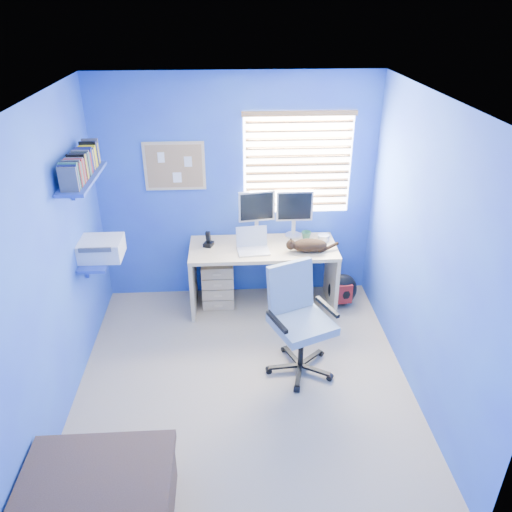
{
  "coord_description": "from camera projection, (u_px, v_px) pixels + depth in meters",
  "views": [
    {
      "loc": [
        -0.1,
        -3.52,
        3.16
      ],
      "look_at": [
        0.15,
        0.65,
        0.95
      ],
      "focal_mm": 35.0,
      "sensor_mm": 36.0,
      "label": 1
    }
  ],
  "objects": [
    {
      "name": "floor",
      "position": [
        244.0,
        381.0,
        4.59
      ],
      "size": [
        3.0,
        3.2,
        0.0
      ],
      "primitive_type": "cube",
      "color": "tan",
      "rests_on": "ground"
    },
    {
      "name": "cat",
      "position": [
        310.0,
        245.0,
        5.25
      ],
      "size": [
        0.37,
        0.2,
        0.13
      ],
      "primitive_type": "ellipsoid",
      "rotation": [
        0.0,
        0.0,
        -0.0
      ],
      "color": "black",
      "rests_on": "desk"
    },
    {
      "name": "drawer_boxes",
      "position": [
        218.0,
        284.0,
        5.59
      ],
      "size": [
        0.35,
        0.28,
        0.54
      ],
      "primitive_type": "cube",
      "color": "tan",
      "rests_on": "floor"
    },
    {
      "name": "backpack",
      "position": [
        342.0,
        290.0,
        5.63
      ],
      "size": [
        0.35,
        0.28,
        0.38
      ],
      "primitive_type": "ellipsoid",
      "rotation": [
        0.0,
        0.0,
        0.1
      ],
      "color": "black",
      "rests_on": "floor"
    },
    {
      "name": "desk",
      "position": [
        263.0,
        276.0,
        5.54
      ],
      "size": [
        1.58,
        0.65,
        0.74
      ],
      "primitive_type": "cube",
      "color": "tan",
      "rests_on": "floor"
    },
    {
      "name": "monitor_left",
      "position": [
        257.0,
        214.0,
        5.47
      ],
      "size": [
        0.41,
        0.18,
        0.54
      ],
      "primitive_type": "cube",
      "rotation": [
        0.0,
        0.0,
        0.15
      ],
      "color": "silver",
      "rests_on": "desk"
    },
    {
      "name": "office_chair",
      "position": [
        299.0,
        334.0,
        4.59
      ],
      "size": [
        0.78,
        0.78,
        1.03
      ],
      "color": "black",
      "rests_on": "floor"
    },
    {
      "name": "monitor_right",
      "position": [
        294.0,
        214.0,
        5.47
      ],
      "size": [
        0.4,
        0.12,
        0.54
      ],
      "primitive_type": "cube",
      "rotation": [
        0.0,
        0.0,
        0.0
      ],
      "color": "silver",
      "rests_on": "desk"
    },
    {
      "name": "wall_right",
      "position": [
        425.0,
        256.0,
        4.08
      ],
      "size": [
        0.01,
        3.2,
        2.5
      ],
      "primitive_type": "cube",
      "color": "blue",
      "rests_on": "ground"
    },
    {
      "name": "mug",
      "position": [
        306.0,
        236.0,
        5.49
      ],
      "size": [
        0.1,
        0.09,
        0.1
      ],
      "primitive_type": "imported",
      "color": "#2F6C4C",
      "rests_on": "desk"
    },
    {
      "name": "cd_spindle",
      "position": [
        324.0,
        238.0,
        5.48
      ],
      "size": [
        0.13,
        0.13,
        0.07
      ],
      "primitive_type": "cylinder",
      "color": "silver",
      "rests_on": "desk"
    },
    {
      "name": "bed_corner",
      "position": [
        100.0,
        499.0,
        3.27
      ],
      "size": [
        0.93,
        0.66,
        0.45
      ],
      "primitive_type": "cube",
      "color": "brown",
      "rests_on": "floor"
    },
    {
      "name": "window_blinds",
      "position": [
        298.0,
        164.0,
        5.28
      ],
      "size": [
        1.15,
        0.05,
        1.1
      ],
      "color": "white",
      "rests_on": "ground"
    },
    {
      "name": "yellow_book",
      "position": [
        285.0,
        304.0,
        5.5
      ],
      "size": [
        0.03,
        0.17,
        0.24
      ],
      "primitive_type": "cube",
      "color": "yellow",
      "rests_on": "floor"
    },
    {
      "name": "laptop",
      "position": [
        253.0,
        242.0,
        5.21
      ],
      "size": [
        0.35,
        0.29,
        0.22
      ],
      "primitive_type": "cube",
      "rotation": [
        0.0,
        0.0,
        0.1
      ],
      "color": "silver",
      "rests_on": "desk"
    },
    {
      "name": "ceiling",
      "position": [
        240.0,
        101.0,
        3.42
      ],
      "size": [
        3.0,
        3.2,
        0.0
      ],
      "primitive_type": "cube",
      "color": "white",
      "rests_on": "wall_back"
    },
    {
      "name": "tower_pc",
      "position": [
        296.0,
        286.0,
        5.64
      ],
      "size": [
        0.2,
        0.44,
        0.45
      ],
      "primitive_type": "cube",
      "rotation": [
        0.0,
        0.0,
        0.01
      ],
      "color": "beige",
      "rests_on": "floor"
    },
    {
      "name": "wall_left",
      "position": [
        52.0,
        267.0,
        3.92
      ],
      "size": [
        0.01,
        3.2,
        2.5
      ],
      "primitive_type": "cube",
      "color": "blue",
      "rests_on": "ground"
    },
    {
      "name": "wall_back",
      "position": [
        237.0,
        191.0,
        5.41
      ],
      "size": [
        3.0,
        0.01,
        2.5
      ],
      "primitive_type": "cube",
      "color": "blue",
      "rests_on": "ground"
    },
    {
      "name": "corkboard",
      "position": [
        175.0,
        166.0,
        5.22
      ],
      "size": [
        0.64,
        0.02,
        0.52
      ],
      "color": "tan",
      "rests_on": "ground"
    },
    {
      "name": "phone",
      "position": [
        208.0,
        239.0,
        5.34
      ],
      "size": [
        0.12,
        0.13,
        0.17
      ],
      "primitive_type": "cube",
      "rotation": [
        0.0,
        0.0,
        -0.35
      ],
      "color": "black",
      "rests_on": "desk"
    },
    {
      "name": "wall_front",
      "position": [
        253.0,
        408.0,
        2.59
      ],
      "size": [
        3.0,
        0.01,
        2.5
      ],
      "primitive_type": "cube",
      "color": "blue",
      "rests_on": "ground"
    },
    {
      "name": "wall_shelves",
      "position": [
        90.0,
        208.0,
        4.51
      ],
      "size": [
        0.42,
        0.9,
        1.05
      ],
      "color": "#253FA6",
      "rests_on": "ground"
    }
  ]
}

